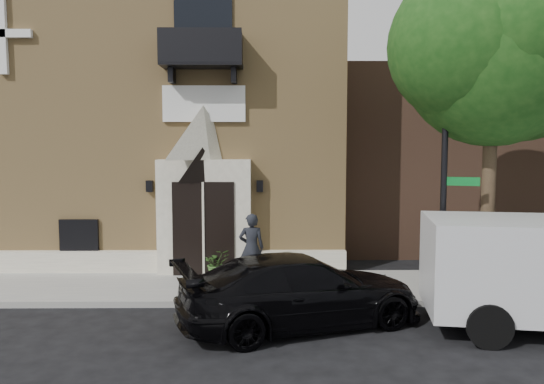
# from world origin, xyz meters

# --- Properties ---
(ground) EXTENTS (120.00, 120.00, 0.00)m
(ground) POSITION_xyz_m (0.00, 0.00, 0.00)
(ground) COLOR black
(ground) RESTS_ON ground
(sidewalk) EXTENTS (42.00, 3.00, 0.15)m
(sidewalk) POSITION_xyz_m (1.00, 1.50, 0.07)
(sidewalk) COLOR gray
(sidewalk) RESTS_ON ground
(church) EXTENTS (12.20, 11.01, 9.30)m
(church) POSITION_xyz_m (-2.99, 7.95, 4.63)
(church) COLOR tan
(church) RESTS_ON ground
(street_tree_left) EXTENTS (4.97, 4.38, 7.77)m
(street_tree_left) POSITION_xyz_m (6.03, 0.35, 5.87)
(street_tree_left) COLOR #38281C
(street_tree_left) RESTS_ON sidewalk
(black_sedan) EXTENTS (5.57, 3.73, 1.50)m
(black_sedan) POSITION_xyz_m (1.45, -1.24, 0.75)
(black_sedan) COLOR black
(black_sedan) RESTS_ON ground
(street_sign) EXTENTS (0.82, 1.02, 5.38)m
(street_sign) POSITION_xyz_m (4.87, 0.21, 2.86)
(street_sign) COLOR black
(street_sign) RESTS_ON sidewalk
(fire_hydrant) EXTENTS (0.47, 0.38, 0.82)m
(fire_hydrant) POSITION_xyz_m (6.15, 0.46, 0.55)
(fire_hydrant) COLOR #B2001D
(fire_hydrant) RESTS_ON sidewalk
(planter) EXTENTS (0.85, 0.79, 0.77)m
(planter) POSITION_xyz_m (-0.63, 2.29, 0.54)
(planter) COLOR #3E6B2A
(planter) RESTS_ON sidewalk
(pedestrian_near) EXTENTS (0.69, 0.47, 1.82)m
(pedestrian_near) POSITION_xyz_m (0.34, 1.75, 1.06)
(pedestrian_near) COLOR black
(pedestrian_near) RESTS_ON sidewalk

